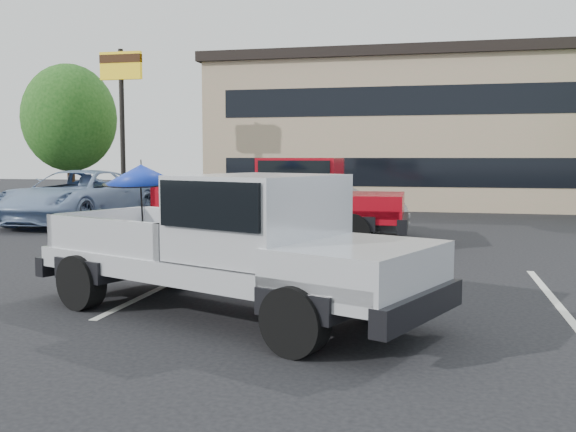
# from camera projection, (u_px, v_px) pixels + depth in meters

# --- Properties ---
(ground) EXTENTS (90.00, 90.00, 0.00)m
(ground) POSITION_uv_depth(u_px,v_px,m) (329.00, 324.00, 8.06)
(ground) COLOR black
(ground) RESTS_ON ground
(stripe_left) EXTENTS (0.12, 5.00, 0.01)m
(stripe_left) POSITION_uv_depth(u_px,v_px,m) (171.00, 283.00, 10.67)
(stripe_left) COLOR silver
(stripe_left) RESTS_ON ground
(stripe_right) EXTENTS (0.12, 5.00, 0.01)m
(stripe_right) POSITION_uv_depth(u_px,v_px,m) (555.00, 301.00, 9.33)
(stripe_right) COLOR silver
(stripe_right) RESTS_ON ground
(motel_building) EXTENTS (20.40, 8.40, 6.30)m
(motel_building) POSITION_uv_depth(u_px,v_px,m) (453.00, 131.00, 27.69)
(motel_building) COLOR tan
(motel_building) RESTS_ON ground
(motel_sign) EXTENTS (1.60, 0.22, 6.00)m
(motel_sign) POSITION_uv_depth(u_px,v_px,m) (121.00, 87.00, 23.44)
(motel_sign) COLOR black
(motel_sign) RESTS_ON ground
(tree_left) EXTENTS (3.96, 3.96, 6.02)m
(tree_left) POSITION_uv_depth(u_px,v_px,m) (69.00, 118.00, 27.32)
(tree_left) COLOR #332114
(tree_left) RESTS_ON ground
(tree_back) EXTENTS (4.68, 4.68, 7.11)m
(tree_back) POSITION_uv_depth(u_px,v_px,m) (541.00, 106.00, 29.61)
(tree_back) COLOR #332114
(tree_back) RESTS_ON ground
(silver_pickup) EXTENTS (6.01, 4.01, 2.06)m
(silver_pickup) POSITION_uv_depth(u_px,v_px,m) (244.00, 238.00, 8.26)
(silver_pickup) COLOR black
(silver_pickup) RESTS_ON ground
(red_pickup) EXTENTS (6.33, 2.45, 2.07)m
(red_pickup) POSITION_uv_depth(u_px,v_px,m) (294.00, 197.00, 15.56)
(red_pickup) COLOR black
(red_pickup) RESTS_ON ground
(silver_sedan) EXTENTS (4.82, 2.01, 1.55)m
(silver_sedan) POSITION_uv_depth(u_px,v_px,m) (319.00, 206.00, 17.39)
(silver_sedan) COLOR #A8ABB0
(silver_sedan) RESTS_ON ground
(blue_suv) EXTENTS (2.93, 6.09, 1.67)m
(blue_suv) POSITION_uv_depth(u_px,v_px,m) (77.00, 197.00, 20.24)
(blue_suv) COLOR #7E97BC
(blue_suv) RESTS_ON ground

